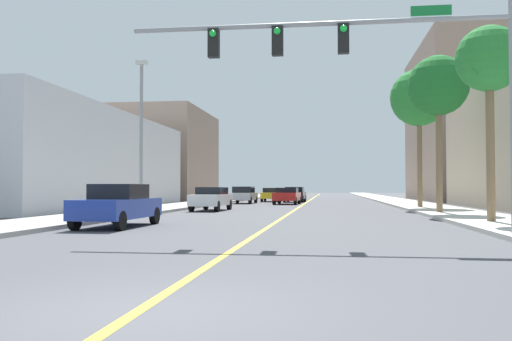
% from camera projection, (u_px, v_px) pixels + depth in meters
% --- Properties ---
extents(ground, '(192.00, 192.00, 0.00)m').
position_uv_depth(ground, '(305.00, 203.00, 47.67)').
color(ground, '#47474C').
extents(sidewalk_left, '(3.58, 168.00, 0.15)m').
position_uv_depth(sidewalk_left, '(210.00, 202.00, 48.80)').
color(sidewalk_left, '#9E9B93').
rests_on(sidewalk_left, ground).
extents(sidewalk_right, '(3.58, 168.00, 0.15)m').
position_uv_depth(sidewalk_right, '(405.00, 203.00, 46.55)').
color(sidewalk_right, beige).
rests_on(sidewalk_right, ground).
extents(lane_marking_center, '(0.16, 144.00, 0.01)m').
position_uv_depth(lane_marking_center, '(305.00, 203.00, 47.67)').
color(lane_marking_center, yellow).
rests_on(lane_marking_center, ground).
extents(building_left_near, '(16.96, 26.74, 6.66)m').
position_uv_depth(building_left_near, '(16.00, 161.00, 39.50)').
color(building_left_near, silver).
rests_on(building_left_near, ground).
extents(building_left_far, '(16.48, 15.49, 10.00)m').
position_uv_depth(building_left_far, '(135.00, 156.00, 62.90)').
color(building_left_far, gray).
rests_on(building_left_far, ground).
extents(building_right_far, '(17.02, 20.53, 16.69)m').
position_uv_depth(building_right_far, '(499.00, 123.00, 59.27)').
color(building_right_far, gray).
rests_on(building_right_far, ground).
extents(traffic_signal_mast, '(10.77, 0.36, 6.36)m').
position_uv_depth(traffic_signal_mast, '(375.00, 61.00, 15.31)').
color(traffic_signal_mast, gray).
rests_on(traffic_signal_mast, sidewalk_right).
extents(street_lamp, '(0.56, 0.28, 7.59)m').
position_uv_depth(street_lamp, '(141.00, 128.00, 27.29)').
color(street_lamp, gray).
rests_on(street_lamp, sidewalk_left).
extents(palm_near, '(2.44, 2.44, 7.24)m').
position_uv_depth(palm_near, '(489.00, 62.00, 20.30)').
color(palm_near, brown).
rests_on(palm_near, sidewalk_right).
extents(palm_mid, '(3.07, 3.07, 7.97)m').
position_uv_depth(palm_mid, '(438.00, 87.00, 27.91)').
color(palm_mid, brown).
rests_on(palm_mid, sidewalk_right).
extents(palm_far, '(3.70, 3.70, 8.91)m').
position_uv_depth(palm_far, '(419.00, 98.00, 35.45)').
color(palm_far, brown).
rests_on(palm_far, sidewalk_right).
extents(car_black, '(2.01, 3.88, 1.43)m').
position_uv_depth(car_black, '(295.00, 194.00, 51.78)').
color(car_black, black).
rests_on(car_black, ground).
extents(car_white, '(1.86, 4.36, 1.41)m').
position_uv_depth(car_white, '(211.00, 198.00, 32.88)').
color(car_white, white).
rests_on(car_white, ground).
extents(car_yellow, '(1.92, 4.42, 1.35)m').
position_uv_depth(car_yellow, '(272.00, 194.00, 53.63)').
color(car_yellow, gold).
rests_on(car_yellow, ground).
extents(car_red, '(2.11, 4.24, 1.37)m').
position_uv_depth(car_red, '(287.00, 196.00, 45.39)').
color(car_red, red).
rests_on(car_red, ground).
extents(car_blue, '(1.84, 4.45, 1.51)m').
position_uv_depth(car_blue, '(118.00, 205.00, 19.30)').
color(car_blue, '#1E389E').
rests_on(car_blue, ground).
extents(car_silver, '(1.98, 4.16, 1.47)m').
position_uv_depth(car_silver, '(244.00, 195.00, 47.50)').
color(car_silver, '#BCBCC1').
rests_on(car_silver, ground).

